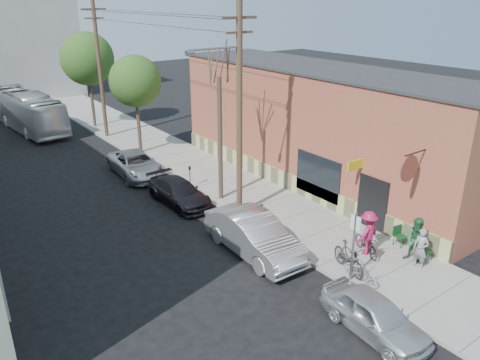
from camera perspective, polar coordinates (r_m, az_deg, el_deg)
ground at (r=19.38m, az=0.83°, el=-10.25°), size 120.00×120.00×0.00m
sidewalk at (r=29.77m, az=-5.51°, el=1.52°), size 4.50×58.00×0.15m
cafe_building at (r=27.13m, az=9.67°, el=6.47°), size 6.60×20.20×6.61m
sign_post at (r=17.81m, az=13.71°, el=-7.21°), size 0.07×0.45×2.80m
parking_meter_near at (r=21.42m, az=2.63°, el=-4.01°), size 0.14×0.14×1.24m
parking_meter_far at (r=26.25m, az=-6.13°, el=0.82°), size 0.14×0.14×1.24m
utility_pole_near at (r=21.51m, az=-0.21°, el=8.63°), size 3.57×0.28×10.00m
utility_pole_far at (r=36.67m, az=-16.74°, el=13.02°), size 1.80×0.28×10.00m
tree_bare at (r=23.95m, az=-2.44°, el=4.90°), size 0.24×0.24×6.43m
tree_leafy_mid at (r=32.02m, az=-12.66°, el=11.65°), size 3.40×3.40×6.57m
tree_leafy_far at (r=40.01m, az=-18.12°, el=13.86°), size 4.18×4.18×7.53m
patio_chair_a at (r=21.37m, az=18.98°, el=-6.50°), size 0.59×0.59×0.88m
patio_chair_b at (r=20.60m, az=21.68°, el=-7.99°), size 0.52×0.52×0.88m
patron_grey at (r=19.80m, az=21.15°, el=-7.79°), size 0.44×0.64×1.69m
patron_green at (r=20.07m, az=20.77°, el=-6.95°), size 0.93×1.08×1.93m
cyclist at (r=20.11m, az=15.31°, el=-6.23°), size 1.29×0.80×1.91m
cyclist_bike at (r=20.34m, az=15.17°, el=-7.48°), size 1.18×1.83×0.91m
parked_bike_a at (r=18.87m, az=13.11°, el=-9.20°), size 1.05×2.05×1.19m
parked_bike_b at (r=18.43m, az=14.47°, el=-10.81°), size 0.60×1.59×0.82m
car_0 at (r=16.21m, az=16.07°, el=-15.56°), size 1.80×3.96×1.32m
car_1 at (r=19.76m, az=1.71°, el=-6.71°), size 1.97×5.27×1.72m
car_2 at (r=24.67m, az=-7.45°, el=-1.50°), size 1.93×4.45×1.28m
car_3 at (r=29.03m, az=-12.53°, el=1.87°), size 2.68×5.18×1.40m
bus at (r=41.97m, az=-24.49°, el=7.67°), size 3.48×11.17×3.06m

